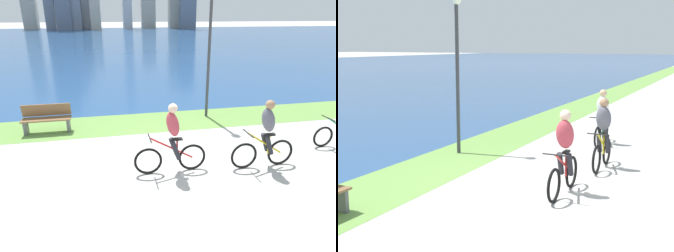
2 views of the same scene
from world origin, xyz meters
The scene contains 7 objects.
ground_plane centered at (0.00, 0.00, 0.00)m, with size 300.00×300.00×0.00m, color #B2AFA8.
grass_strip_bayside centered at (0.00, 2.68, 0.00)m, with size 120.00×2.05×0.01m, color #6B9947.
bay_water_surface centered at (0.00, 43.28, 0.00)m, with size 300.00×79.15×0.00m, color navy.
cyclist_lead centered at (-0.12, -0.87, 0.84)m, with size 1.75×0.52×1.71m.
cyclist_trailing centered at (2.16, -1.07, 0.85)m, with size 1.65×0.52×1.72m.
bench_near_path centered at (-3.49, 2.48, 0.45)m, with size 1.50×0.47×0.90m.
lamppost_tall centered at (2.03, 2.92, 2.77)m, with size 0.28×0.28×4.29m.
Camera 1 is at (-1.48, -6.97, 3.57)m, focal length 31.29 mm.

